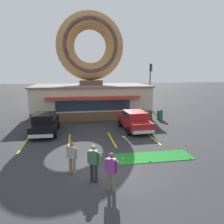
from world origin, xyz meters
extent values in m
plane|color=#2D2D30|center=(0.00, 0.00, 0.00)|extent=(160.00, 160.00, 0.00)
cube|color=brown|center=(0.35, 14.00, 0.45)|extent=(12.00, 6.00, 0.90)
cube|color=beige|center=(0.35, 14.00, 2.05)|extent=(12.00, 6.00, 2.30)
cube|color=slate|center=(0.35, 14.00, 3.28)|extent=(12.30, 6.30, 0.16)
cube|color=red|center=(0.35, 10.70, 2.35)|extent=(9.00, 0.60, 0.20)
cube|color=#232D3D|center=(0.35, 10.98, 1.55)|extent=(7.20, 0.03, 1.00)
cube|color=brown|center=(0.35, 14.00, 3.61)|extent=(2.40, 1.80, 0.50)
torus|color=#B27F4C|center=(0.35, 14.00, 7.41)|extent=(7.10, 1.90, 7.10)
torus|color=#D8728C|center=(0.35, 13.57, 7.41)|extent=(6.25, 1.05, 6.24)
cube|color=#197523|center=(2.79, 1.35, 0.01)|extent=(4.60, 1.53, 0.03)
torus|color=brown|center=(2.45, 0.69, 0.05)|extent=(0.13, 0.13, 0.04)
torus|color=#D17F47|center=(0.87, 0.77, 0.05)|extent=(0.13, 0.13, 0.04)
torus|color=#D17F47|center=(1.10, 1.32, 0.05)|extent=(0.13, 0.13, 0.04)
torus|color=#D8667F|center=(4.63, 1.79, 0.05)|extent=(0.13, 0.13, 0.04)
sphere|color=white|center=(2.23, 1.11, 0.05)|extent=(0.04, 0.04, 0.04)
cylinder|color=silver|center=(4.84, 1.41, 0.31)|extent=(0.01, 0.01, 0.55)
cube|color=red|center=(4.90, 1.41, 0.53)|extent=(0.12, 0.01, 0.08)
cube|color=black|center=(-3.78, 7.46, 0.66)|extent=(1.86, 4.44, 0.68)
cube|color=black|center=(-3.79, 7.31, 1.30)|extent=(1.61, 2.13, 0.60)
cube|color=#232D3D|center=(-3.79, 7.31, 1.32)|extent=(1.63, 2.05, 0.36)
cube|color=silver|center=(-3.73, 9.69, 0.42)|extent=(1.67, 0.14, 0.24)
cube|color=silver|center=(-3.83, 5.23, 0.42)|extent=(1.67, 0.14, 0.24)
cylinder|color=black|center=(-4.63, 8.85, 0.32)|extent=(0.23, 0.64, 0.64)
cylinder|color=black|center=(-2.87, 8.81, 0.32)|extent=(0.23, 0.64, 0.64)
cylinder|color=black|center=(-4.69, 6.12, 0.32)|extent=(0.23, 0.64, 0.64)
cylinder|color=black|center=(-2.93, 6.08, 0.32)|extent=(0.23, 0.64, 0.64)
cube|color=maroon|center=(3.39, 7.22, 0.66)|extent=(1.95, 4.47, 0.68)
cube|color=maroon|center=(3.39, 7.07, 1.30)|extent=(1.65, 2.16, 0.60)
cube|color=#232D3D|center=(3.39, 7.07, 1.32)|extent=(1.67, 2.08, 0.36)
cube|color=silver|center=(3.29, 9.45, 0.42)|extent=(1.67, 0.17, 0.24)
cube|color=silver|center=(3.48, 4.99, 0.42)|extent=(1.67, 0.17, 0.24)
cylinder|color=black|center=(2.45, 8.54, 0.32)|extent=(0.25, 0.65, 0.64)
cylinder|color=black|center=(4.21, 8.62, 0.32)|extent=(0.25, 0.65, 0.64)
cylinder|color=black|center=(2.57, 5.82, 0.32)|extent=(0.25, 0.65, 0.64)
cylinder|color=black|center=(4.33, 5.89, 0.32)|extent=(0.25, 0.65, 0.64)
cylinder|color=#232328|center=(-0.81, -0.82, 0.42)|extent=(0.15, 0.15, 0.83)
cylinder|color=#232328|center=(-0.63, -0.91, 0.42)|extent=(0.15, 0.15, 0.83)
cube|color=#386B42|center=(-0.72, -0.87, 1.14)|extent=(0.45, 0.39, 0.61)
cylinder|color=#386B42|center=(-0.94, -0.75, 1.11)|extent=(0.10, 0.10, 0.56)
cylinder|color=#386B42|center=(-0.49, -0.98, 1.11)|extent=(0.10, 0.10, 0.56)
sphere|color=#9E7051|center=(-0.72, -0.87, 1.59)|extent=(0.22, 0.22, 0.22)
cylinder|color=slate|center=(-0.16, -1.68, 0.40)|extent=(0.15, 0.15, 0.80)
cylinder|color=slate|center=(0.00, -1.80, 0.40)|extent=(0.15, 0.15, 0.80)
cube|color=#8C3393|center=(-0.08, -1.74, 1.09)|extent=(0.45, 0.42, 0.59)
cylinder|color=#8C3393|center=(-0.28, -1.59, 1.06)|extent=(0.10, 0.10, 0.54)
cylinder|color=#8C3393|center=(0.12, -1.89, 1.06)|extent=(0.10, 0.10, 0.54)
sphere|color=brown|center=(-0.08, -1.74, 1.52)|extent=(0.21, 0.21, 0.21)
cylinder|color=#7F7056|center=(-1.74, 0.16, 0.39)|extent=(0.15, 0.15, 0.77)
cylinder|color=#7F7056|center=(-1.57, 0.06, 0.39)|extent=(0.15, 0.15, 0.77)
cube|color=gray|center=(-1.65, 0.11, 1.05)|extent=(0.45, 0.40, 0.56)
cylinder|color=gray|center=(-1.87, 0.24, 1.03)|extent=(0.10, 0.10, 0.52)
cylinder|color=gray|center=(-1.44, -0.02, 1.03)|extent=(0.10, 0.10, 0.52)
sphere|color=brown|center=(-1.65, 0.11, 1.47)|extent=(0.21, 0.21, 0.21)
cylinder|color=#1E662D|center=(7.01, 10.59, 0.47)|extent=(0.56, 0.56, 0.95)
torus|color=#123D1B|center=(7.01, 10.59, 0.95)|extent=(0.57, 0.57, 0.05)
cylinder|color=#595B60|center=(8.27, 17.37, 2.90)|extent=(0.16, 0.16, 5.80)
cube|color=black|center=(8.27, 17.19, 5.25)|extent=(0.28, 0.24, 0.90)
sphere|color=red|center=(8.27, 17.07, 5.55)|extent=(0.18, 0.18, 0.18)
sphere|color=orange|center=(8.27, 17.07, 5.25)|extent=(0.18, 0.18, 0.18)
sphere|color=green|center=(8.27, 17.07, 4.95)|extent=(0.18, 0.18, 0.18)
cube|color=yellow|center=(-4.90, 5.00, 0.00)|extent=(0.12, 3.60, 0.01)
cube|color=yellow|center=(-1.90, 5.00, 0.00)|extent=(0.12, 3.60, 0.01)
cube|color=yellow|center=(1.10, 5.00, 0.00)|extent=(0.12, 3.60, 0.01)
cube|color=yellow|center=(4.10, 5.00, 0.00)|extent=(0.12, 3.60, 0.01)
camera|label=1|loc=(-1.47, -9.82, 4.81)|focal=35.00mm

